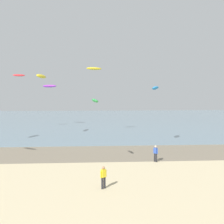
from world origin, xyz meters
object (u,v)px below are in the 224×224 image
object	(u,v)px
kite_aloft_2	(95,101)
kite_aloft_7	(19,75)
kite_aloft_8	(155,88)
kite_aloft_5	(94,69)
person_nearest_camera	(156,153)
kite_aloft_4	(41,76)
person_mid_beach	(103,177)
kite_aloft_0	(49,86)

from	to	relation	value
kite_aloft_2	kite_aloft_7	distance (m)	29.71
kite_aloft_7	kite_aloft_8	size ratio (longest dim) A/B	0.88
kite_aloft_7	kite_aloft_8	distance (m)	27.33
kite_aloft_2	kite_aloft_5	bearing A→B (deg)	-10.24
person_nearest_camera	kite_aloft_8	size ratio (longest dim) A/B	0.68
kite_aloft_5	kite_aloft_8	bearing A→B (deg)	104.80
kite_aloft_2	kite_aloft_7	size ratio (longest dim) A/B	0.83
person_nearest_camera	kite_aloft_7	bearing A→B (deg)	128.69
kite_aloft_7	kite_aloft_2	bearing A→B (deg)	-83.08
kite_aloft_4	kite_aloft_8	distance (m)	17.42
person_mid_beach	kite_aloft_8	xyz separation A→B (m)	(7.47, 16.39, 6.84)
kite_aloft_0	kite_aloft_2	size ratio (longest dim) A/B	1.87
kite_aloft_4	kite_aloft_8	bearing A→B (deg)	-101.27
kite_aloft_7	kite_aloft_0	bearing A→B (deg)	27.51
person_nearest_camera	kite_aloft_5	distance (m)	21.95
person_nearest_camera	kite_aloft_0	size ratio (longest dim) A/B	0.50
person_mid_beach	person_nearest_camera	bearing A→B (deg)	54.16
person_mid_beach	kite_aloft_7	bearing A→B (deg)	113.45
kite_aloft_0	kite_aloft_8	xyz separation A→B (m)	(16.98, -21.71, -0.64)
kite_aloft_5	kite_aloft_0	bearing A→B (deg)	-76.45
person_mid_beach	kite_aloft_7	world-z (taller)	kite_aloft_7
kite_aloft_4	kite_aloft_5	distance (m)	8.75
kite_aloft_5	kite_aloft_2	bearing A→B (deg)	65.99
person_mid_beach	kite_aloft_5	size ratio (longest dim) A/B	0.63
kite_aloft_5	kite_aloft_7	distance (m)	15.17
kite_aloft_5	kite_aloft_8	world-z (taller)	kite_aloft_5
person_mid_beach	kite_aloft_7	distance (m)	36.96
person_nearest_camera	kite_aloft_8	xyz separation A→B (m)	(1.77, 8.49, 6.84)
person_nearest_camera	person_mid_beach	bearing A→B (deg)	-125.84
kite_aloft_0	kite_aloft_5	bearing A→B (deg)	159.46
person_nearest_camera	kite_aloft_5	bearing A→B (deg)	108.63
person_nearest_camera	person_mid_beach	distance (m)	9.75
kite_aloft_8	person_mid_beach	bearing A→B (deg)	-2.42
kite_aloft_0	kite_aloft_4	size ratio (longest dim) A/B	1.10
person_mid_beach	kite_aloft_4	distance (m)	26.09
person_mid_beach	kite_aloft_8	bearing A→B (deg)	65.49
person_nearest_camera	person_mid_beach	xyz separation A→B (m)	(-5.71, -7.90, 0.00)
kite_aloft_4	person_mid_beach	bearing A→B (deg)	-148.32
kite_aloft_0	person_nearest_camera	bearing A→B (deg)	148.75
kite_aloft_5	kite_aloft_8	distance (m)	13.19
kite_aloft_4	kite_aloft_0	bearing A→B (deg)	15.30
person_nearest_camera	kite_aloft_7	distance (m)	33.24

